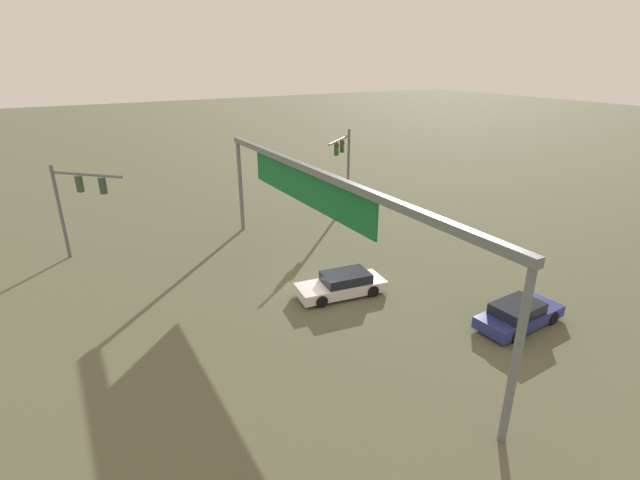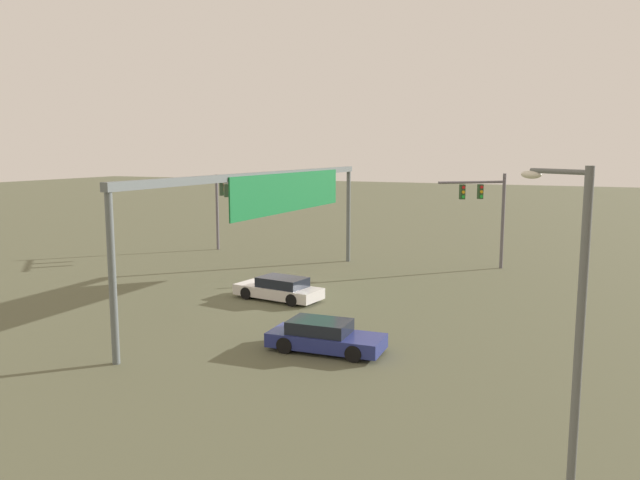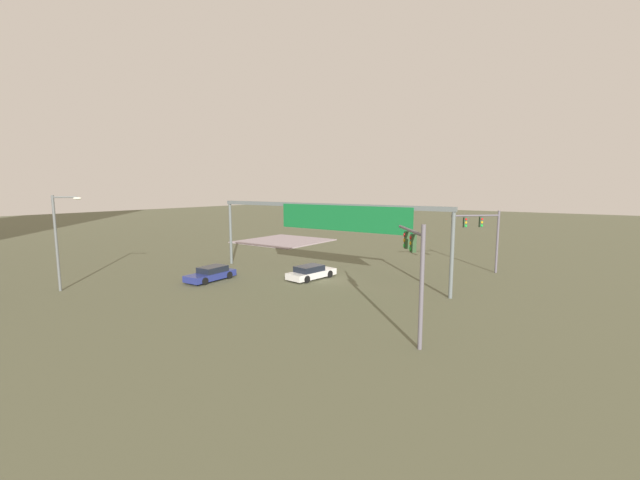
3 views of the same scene
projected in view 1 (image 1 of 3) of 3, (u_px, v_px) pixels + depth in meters
ground_plane at (327, 294)px, 24.96m from camera, size 233.94×233.94×0.00m
traffic_signal_near_corner at (344, 156)px, 37.76m from camera, size 3.03×3.81×6.26m
traffic_signal_opposite_side at (75, 196)px, 27.70m from camera, size 3.52×3.52×5.88m
overhead_sign_gantry at (317, 189)px, 23.52m from camera, size 23.61×0.43×6.65m
sedan_car_approaching at (342, 284)px, 24.72m from camera, size 2.43×4.88×1.21m
sedan_car_waiting_far at (519, 314)px, 21.89m from camera, size 2.04×4.58×1.21m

